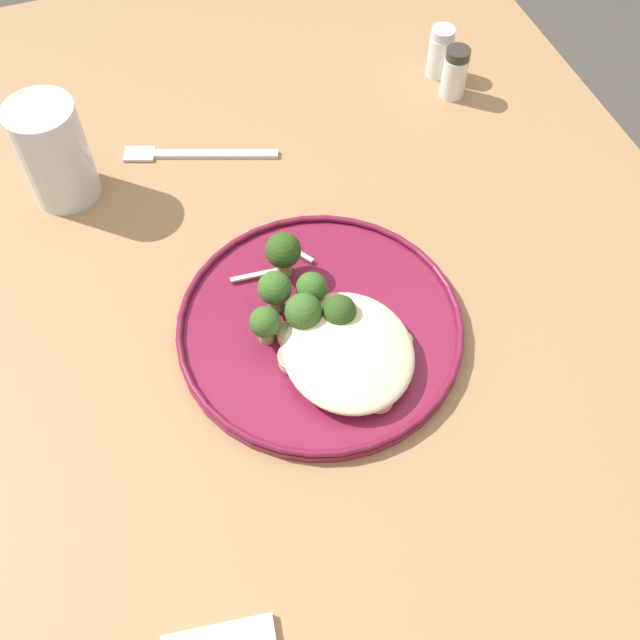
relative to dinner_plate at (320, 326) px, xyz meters
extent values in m
plane|color=#47423D|center=(0.02, -0.04, -0.75)|extent=(6.00, 6.00, 0.00)
cube|color=#9E754C|center=(0.02, -0.04, -0.03)|extent=(1.40, 1.00, 0.04)
cube|color=olive|center=(-0.62, 0.40, -0.40)|extent=(0.06, 0.06, 0.70)
cylinder|color=maroon|center=(0.00, 0.00, 0.00)|extent=(0.29, 0.29, 0.01)
torus|color=maroon|center=(0.00, 0.00, 0.01)|extent=(0.29, 0.29, 0.01)
ellipsoid|color=beige|center=(0.05, 0.01, 0.02)|extent=(0.14, 0.13, 0.03)
cylinder|color=beige|center=(0.03, -0.04, 0.01)|extent=(0.03, 0.03, 0.01)
cylinder|color=#988766|center=(0.03, -0.04, 0.02)|extent=(0.03, 0.03, 0.00)
cylinder|color=#DBB77A|center=(0.01, 0.05, 0.01)|extent=(0.02, 0.02, 0.01)
cylinder|color=#8E774F|center=(0.01, 0.05, 0.02)|extent=(0.02, 0.02, 0.00)
cylinder|color=#E5C689|center=(0.05, 0.01, 0.01)|extent=(0.03, 0.03, 0.02)
cylinder|color=#958159|center=(0.05, 0.01, 0.02)|extent=(0.03, 0.03, 0.00)
cylinder|color=#E5C689|center=(0.10, 0.02, 0.01)|extent=(0.03, 0.03, 0.01)
cylinder|color=#958159|center=(0.10, 0.02, 0.02)|extent=(0.03, 0.03, 0.00)
cylinder|color=#DBB77A|center=(0.02, 0.02, 0.01)|extent=(0.03, 0.03, 0.01)
cylinder|color=#8E774F|center=(0.02, 0.02, 0.02)|extent=(0.02, 0.02, 0.00)
cylinder|color=beige|center=(0.05, 0.07, 0.01)|extent=(0.02, 0.02, 0.01)
cylinder|color=#988766|center=(0.05, 0.07, 0.02)|extent=(0.02, 0.02, 0.00)
cylinder|color=beige|center=(0.01, -0.03, 0.01)|extent=(0.03, 0.03, 0.01)
cylinder|color=#988766|center=(0.01, -0.03, 0.02)|extent=(0.02, 0.02, 0.00)
cylinder|color=#89A356|center=(-0.08, -0.01, 0.01)|extent=(0.02, 0.02, 0.02)
sphere|color=#2D4C19|center=(-0.08, -0.01, 0.04)|extent=(0.04, 0.04, 0.04)
cylinder|color=#7A994C|center=(-0.04, -0.04, 0.01)|extent=(0.02, 0.02, 0.02)
sphere|color=#386023|center=(-0.04, -0.04, 0.04)|extent=(0.03, 0.03, 0.03)
cylinder|color=#89A356|center=(-0.03, 0.00, 0.01)|extent=(0.02, 0.02, 0.02)
sphere|color=#386023|center=(-0.03, 0.00, 0.03)|extent=(0.03, 0.03, 0.03)
cylinder|color=#89A356|center=(0.00, -0.02, 0.01)|extent=(0.02, 0.02, 0.02)
sphere|color=#386023|center=(0.00, -0.02, 0.03)|extent=(0.04, 0.04, 0.04)
cylinder|color=#89A356|center=(0.01, 0.02, 0.01)|extent=(0.02, 0.02, 0.02)
sphere|color=#2D4C19|center=(0.01, 0.02, 0.03)|extent=(0.03, 0.03, 0.03)
cylinder|color=#89A356|center=(0.00, -0.06, 0.01)|extent=(0.02, 0.02, 0.02)
sphere|color=#386023|center=(0.00, -0.06, 0.03)|extent=(0.03, 0.03, 0.03)
cube|color=silver|center=(-0.10, 0.00, 0.01)|extent=(0.05, 0.03, 0.00)
cube|color=silver|center=(0.01, -0.03, 0.01)|extent=(0.04, 0.03, 0.00)
cube|color=silver|center=(-0.08, -0.04, 0.01)|extent=(0.01, 0.05, 0.00)
cylinder|color=silver|center=(-0.28, -0.21, 0.05)|extent=(0.08, 0.08, 0.12)
cylinder|color=#936028|center=(-0.28, -0.21, 0.02)|extent=(0.07, 0.07, 0.06)
cube|color=silver|center=(-0.28, -0.03, -0.01)|extent=(0.06, 0.15, 0.00)
cube|color=silver|center=(-0.31, -0.12, -0.01)|extent=(0.03, 0.04, 0.00)
cylinder|color=white|center=(-0.33, 0.28, 0.02)|extent=(0.03, 0.03, 0.05)
cylinder|color=silver|center=(-0.33, 0.28, 0.05)|extent=(0.03, 0.03, 0.01)
cylinder|color=white|center=(-0.29, 0.28, 0.02)|extent=(0.03, 0.03, 0.05)
cylinder|color=#332D28|center=(-0.29, 0.28, 0.05)|extent=(0.03, 0.03, 0.01)
camera|label=1|loc=(0.40, -0.14, 0.63)|focal=42.18mm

